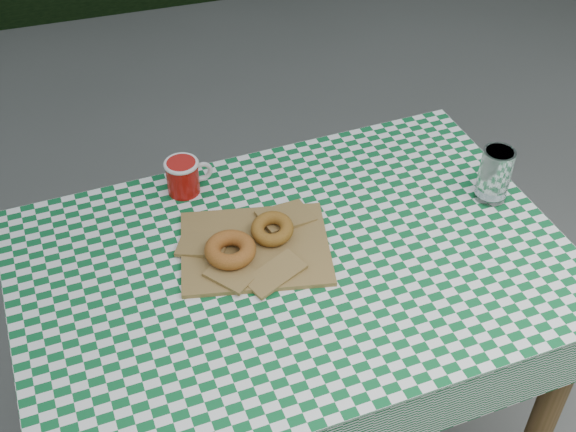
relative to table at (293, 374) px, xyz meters
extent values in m
cube|color=brown|center=(0.00, 0.00, 0.00)|extent=(1.16, 0.81, 0.75)
cube|color=#0E5B2B|center=(0.00, 0.00, 0.38)|extent=(1.18, 0.83, 0.01)
cube|color=olive|center=(-0.07, 0.06, 0.39)|extent=(0.35, 0.30, 0.02)
torus|color=#A35521|center=(-0.12, 0.04, 0.41)|extent=(0.12, 0.12, 0.03)
torus|color=#91641E|center=(-0.02, 0.08, 0.41)|extent=(0.13, 0.13, 0.03)
cylinder|color=white|center=(0.48, 0.06, 0.44)|extent=(0.09, 0.09, 0.13)
camera|label=1|loc=(-0.33, -1.02, 1.46)|focal=46.52mm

